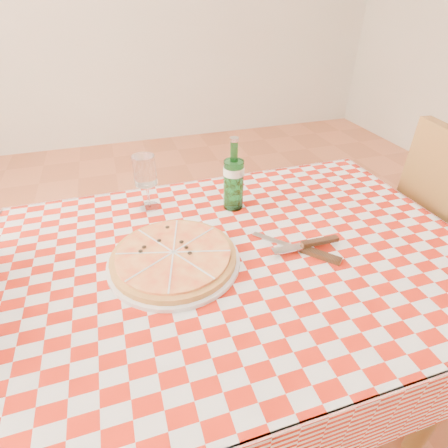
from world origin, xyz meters
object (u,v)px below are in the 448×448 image
Objects in this scene: wine_glass at (146,183)px; pizza_plate at (174,256)px; water_bottle at (234,174)px; dining_table at (237,280)px.

pizza_plate is at bearing -85.56° from wine_glass.
water_bottle reaches higher than pizza_plate.
pizza_plate is at bearing -137.25° from water_bottle.
dining_table is at bearing -4.10° from pizza_plate.
water_bottle is at bearing -16.97° from wine_glass.
pizza_plate is 0.34m from water_bottle.
pizza_plate is 0.31m from wine_glass.
dining_table is 0.32m from water_bottle.
pizza_plate is 1.46× the size of water_bottle.
wine_glass is (-0.02, 0.30, 0.07)m from pizza_plate.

